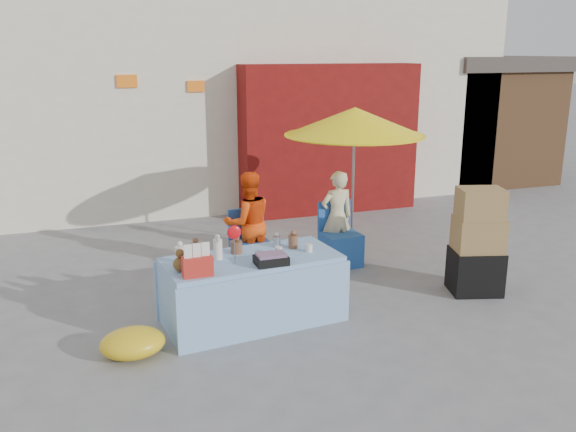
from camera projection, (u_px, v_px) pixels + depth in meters
name	position (u px, v px, depth m)	size (l,w,h in m)	color
ground	(294.00, 320.00, 6.60)	(80.00, 80.00, 0.00)	slate
backdrop	(195.00, 37.00, 12.79)	(14.00, 8.00, 7.80)	silver
market_table	(252.00, 289.00, 6.48)	(1.96, 1.06, 1.14)	#8EBAE3
chair_left	(251.00, 257.00, 7.84)	(0.50, 0.49, 0.85)	#214E9A
chair_right	(340.00, 247.00, 8.24)	(0.50, 0.49, 0.85)	#214E9A
vendor_orange	(248.00, 223.00, 7.85)	(0.65, 0.51, 1.34)	#F4460C
vendor_beige	(337.00, 217.00, 8.27)	(0.46, 0.30, 1.27)	beige
umbrella	(355.00, 122.00, 8.17)	(1.90, 1.90, 2.09)	gray
box_stack	(477.00, 245.00, 7.21)	(0.69, 0.62, 1.29)	black
tarp_bundle	(133.00, 343.00, 5.78)	(0.62, 0.49, 0.28)	gold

